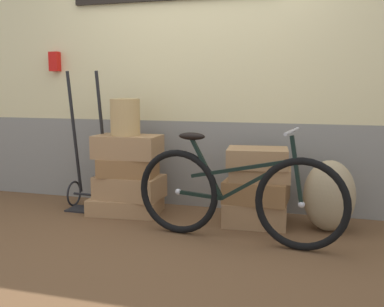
{
  "coord_description": "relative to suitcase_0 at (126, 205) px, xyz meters",
  "views": [
    {
      "loc": [
        1.18,
        -3.42,
        1.18
      ],
      "look_at": [
        0.09,
        0.24,
        0.61
      ],
      "focal_mm": 41.52,
      "sensor_mm": 36.0,
      "label": 1
    }
  ],
  "objects": [
    {
      "name": "ground",
      "position": [
        0.59,
        -0.33,
        -0.1
      ],
      "size": [
        9.18,
        5.2,
        0.06
      ],
      "primitive_type": "cube",
      "color": "brown"
    },
    {
      "name": "station_building",
      "position": [
        0.6,
        0.52,
        1.18
      ],
      "size": [
        7.18,
        0.74,
        2.51
      ],
      "color": "gray",
      "rests_on": "ground"
    },
    {
      "name": "suitcase_0",
      "position": [
        0.0,
        0.0,
        0.0
      ],
      "size": [
        0.7,
        0.49,
        0.15
      ],
      "primitive_type": "cube",
      "rotation": [
        0.0,
        0.0,
        0.11
      ],
      "color": "#9E754C",
      "rests_on": "ground"
    },
    {
      "name": "suitcase_1",
      "position": [
        0.04,
        0.0,
        0.18
      ],
      "size": [
        0.62,
        0.41,
        0.21
      ],
      "primitive_type": "cube",
      "rotation": [
        0.0,
        0.0,
        -0.04
      ],
      "color": "#9E754C",
      "rests_on": "suitcase_0"
    },
    {
      "name": "suitcase_2",
      "position": [
        0.04,
        -0.01,
        0.37
      ],
      "size": [
        0.55,
        0.38,
        0.17
      ],
      "primitive_type": "cube",
      "rotation": [
        0.0,
        0.0,
        0.1
      ],
      "color": "olive",
      "rests_on": "suitcase_1"
    },
    {
      "name": "suitcase_3",
      "position": [
        0.03,
        0.01,
        0.56
      ],
      "size": [
        0.61,
        0.37,
        0.21
      ],
      "primitive_type": "cube",
      "rotation": [
        0.0,
        0.0,
        0.02
      ],
      "color": "#9E754C",
      "rests_on": "suitcase_2"
    },
    {
      "name": "suitcase_4",
      "position": [
        1.23,
        0.03,
        0.03
      ],
      "size": [
        0.57,
        0.5,
        0.21
      ],
      "primitive_type": "cube",
      "rotation": [
        0.0,
        0.0,
        0.07
      ],
      "color": "#9E754C",
      "rests_on": "ground"
    },
    {
      "name": "suitcase_5",
      "position": [
        1.24,
        -0.01,
        0.23
      ],
      "size": [
        0.54,
        0.43,
        0.19
      ],
      "primitive_type": "cube",
      "rotation": [
        0.0,
        0.0,
        -0.03
      ],
      "color": "olive",
      "rests_on": "suitcase_4"
    },
    {
      "name": "suitcase_6",
      "position": [
        1.27,
        0.01,
        0.38
      ],
      "size": [
        0.53,
        0.42,
        0.11
      ],
      "primitive_type": "cube",
      "rotation": [
        0.0,
        0.0,
        0.07
      ],
      "color": "#9E754C",
      "rests_on": "suitcase_5"
    },
    {
      "name": "suitcase_7",
      "position": [
        1.24,
        -0.01,
        0.51
      ],
      "size": [
        0.55,
        0.43,
        0.16
      ],
      "primitive_type": "cube",
      "rotation": [
        0.0,
        0.0,
        0.12
      ],
      "color": "#9E754C",
      "rests_on": "suitcase_6"
    },
    {
      "name": "wicker_basket",
      "position": [
        0.01,
        0.01,
        0.84
      ],
      "size": [
        0.27,
        0.27,
        0.34
      ],
      "primitive_type": "cylinder",
      "color": "tan",
      "rests_on": "suitcase_3"
    },
    {
      "name": "luggage_trolley",
      "position": [
        -0.42,
        0.06,
        0.26
      ],
      "size": [
        0.39,
        0.35,
        1.34
      ],
      "color": "black",
      "rests_on": "ground"
    },
    {
      "name": "burlap_sack",
      "position": [
        1.84,
        -0.01,
        0.22
      ],
      "size": [
        0.42,
        0.36,
        0.59
      ],
      "primitive_type": "ellipsoid",
      "color": "#9E8966",
      "rests_on": "ground"
    },
    {
      "name": "bicycle",
      "position": [
        1.15,
        -0.48,
        0.29
      ],
      "size": [
        1.67,
        0.46,
        0.88
      ],
      "color": "black",
      "rests_on": "ground"
    }
  ]
}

